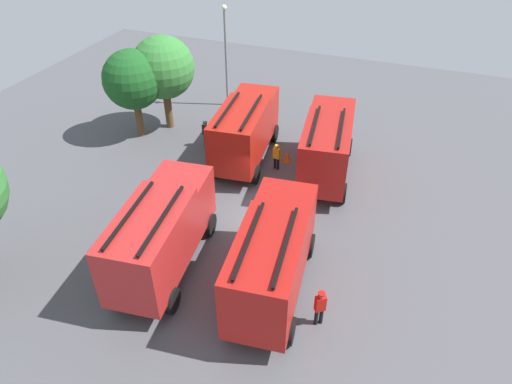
% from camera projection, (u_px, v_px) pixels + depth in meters
% --- Properties ---
extents(ground_plane, '(48.70, 48.70, 0.00)m').
position_uv_depth(ground_plane, '(256.00, 213.00, 24.06)').
color(ground_plane, '#4C4C51').
extents(fire_truck_0, '(7.42, 3.38, 3.88)m').
position_uv_depth(fire_truck_0, '(273.00, 255.00, 18.53)').
color(fire_truck_0, '#A71713').
rests_on(fire_truck_0, ground).
extents(fire_truck_1, '(7.46, 3.53, 3.88)m').
position_uv_depth(fire_truck_1, '(327.00, 144.00, 25.60)').
color(fire_truck_1, '#A61A16').
rests_on(fire_truck_1, ground).
extents(fire_truck_2, '(7.44, 3.44, 3.88)m').
position_uv_depth(fire_truck_2, '(162.00, 231.00, 19.71)').
color(fire_truck_2, '#AF2321').
rests_on(fire_truck_2, ground).
extents(fire_truck_3, '(7.41, 3.36, 3.88)m').
position_uv_depth(fire_truck_3, '(245.00, 128.00, 27.06)').
color(fire_truck_3, '#AA1A11').
rests_on(fire_truck_3, ground).
extents(firefighter_0, '(0.38, 0.48, 1.73)m').
position_uv_depth(firefighter_0, '(206.00, 133.00, 29.03)').
color(firefighter_0, black).
rests_on(firefighter_0, ground).
extents(firefighter_1, '(0.33, 0.46, 1.61)m').
position_uv_depth(firefighter_1, '(277.00, 156.00, 26.96)').
color(firefighter_1, black).
rests_on(firefighter_1, ground).
extents(firefighter_2, '(0.44, 0.48, 1.79)m').
position_uv_depth(firefighter_2, '(320.00, 306.00, 17.85)').
color(firefighter_2, black).
rests_on(firefighter_2, ground).
extents(firefighter_3, '(0.40, 0.48, 1.67)m').
position_uv_depth(firefighter_3, '(194.00, 181.00, 24.85)').
color(firefighter_3, black).
rests_on(firefighter_3, ground).
extents(tree_2, '(3.73, 3.73, 5.78)m').
position_uv_depth(tree_2, '(133.00, 80.00, 28.45)').
color(tree_2, brown).
rests_on(tree_2, ground).
extents(tree_3, '(4.03, 4.03, 6.24)m').
position_uv_depth(tree_3, '(163.00, 68.00, 29.22)').
color(tree_3, brown).
rests_on(tree_3, ground).
extents(traffic_cone_0, '(0.48, 0.48, 0.68)m').
position_uv_depth(traffic_cone_0, '(96.00, 268.00, 20.43)').
color(traffic_cone_0, '#F2600C').
rests_on(traffic_cone_0, ground).
extents(traffic_cone_1, '(0.49, 0.49, 0.70)m').
position_uv_depth(traffic_cone_1, '(287.00, 156.00, 27.92)').
color(traffic_cone_1, '#F2600C').
rests_on(traffic_cone_1, ground).
extents(lamppost, '(0.36, 0.36, 7.19)m').
position_uv_depth(lamppost, '(226.00, 50.00, 31.97)').
color(lamppost, slate).
rests_on(lamppost, ground).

